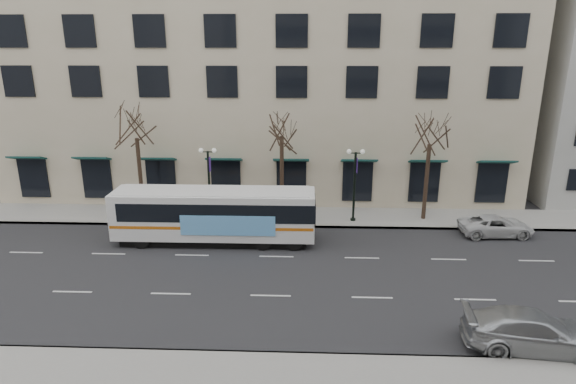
{
  "coord_description": "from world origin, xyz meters",
  "views": [
    {
      "loc": [
        1.68,
        -23.5,
        11.87
      ],
      "look_at": [
        0.69,
        2.21,
        4.0
      ],
      "focal_mm": 30.0,
      "sensor_mm": 36.0,
      "label": 1
    }
  ],
  "objects_px": {
    "silver_car": "(533,331)",
    "city_bus": "(216,214)",
    "tree_far_left": "(135,124)",
    "lamp_post_right": "(355,182)",
    "lamp_post_left": "(209,180)",
    "tree_far_right": "(431,130)",
    "white_pickup": "(496,226)",
    "tree_far_mid": "(282,122)"
  },
  "relations": [
    {
      "from": "lamp_post_left",
      "to": "tree_far_right",
      "type": "bearing_deg",
      "value": 2.29
    },
    {
      "from": "tree_far_right",
      "to": "lamp_post_right",
      "type": "bearing_deg",
      "value": -173.15
    },
    {
      "from": "tree_far_mid",
      "to": "city_bus",
      "type": "xyz_separation_m",
      "value": [
        -3.88,
        -4.38,
        -5.06
      ]
    },
    {
      "from": "lamp_post_left",
      "to": "white_pickup",
      "type": "distance_m",
      "value": 19.29
    },
    {
      "from": "lamp_post_left",
      "to": "city_bus",
      "type": "bearing_deg",
      "value": -73.67
    },
    {
      "from": "city_bus",
      "to": "white_pickup",
      "type": "xyz_separation_m",
      "value": [
        17.95,
        1.78,
        -1.2
      ]
    },
    {
      "from": "tree_far_left",
      "to": "tree_far_right",
      "type": "bearing_deg",
      "value": 0.0
    },
    {
      "from": "city_bus",
      "to": "white_pickup",
      "type": "height_order",
      "value": "city_bus"
    },
    {
      "from": "silver_car",
      "to": "tree_far_mid",
      "type": "bearing_deg",
      "value": 42.03
    },
    {
      "from": "lamp_post_left",
      "to": "lamp_post_right",
      "type": "bearing_deg",
      "value": 0.0
    },
    {
      "from": "tree_far_left",
      "to": "lamp_post_right",
      "type": "distance_m",
      "value": 15.48
    },
    {
      "from": "tree_far_right",
      "to": "city_bus",
      "type": "xyz_separation_m",
      "value": [
        -13.88,
        -4.38,
        -4.58
      ]
    },
    {
      "from": "tree_far_left",
      "to": "lamp_post_left",
      "type": "height_order",
      "value": "tree_far_left"
    },
    {
      "from": "tree_far_right",
      "to": "white_pickup",
      "type": "xyz_separation_m",
      "value": [
        4.06,
        -2.6,
        -5.77
      ]
    },
    {
      "from": "tree_far_mid",
      "to": "city_bus",
      "type": "bearing_deg",
      "value": -131.58
    },
    {
      "from": "tree_far_mid",
      "to": "city_bus",
      "type": "distance_m",
      "value": 7.74
    },
    {
      "from": "tree_far_right",
      "to": "silver_car",
      "type": "xyz_separation_m",
      "value": [
        0.95,
        -15.0,
        -5.62
      ]
    },
    {
      "from": "city_bus",
      "to": "silver_car",
      "type": "height_order",
      "value": "city_bus"
    },
    {
      "from": "tree_far_mid",
      "to": "lamp_post_left",
      "type": "bearing_deg",
      "value": -173.15
    },
    {
      "from": "tree_far_right",
      "to": "lamp_post_left",
      "type": "height_order",
      "value": "tree_far_right"
    },
    {
      "from": "lamp_post_left",
      "to": "silver_car",
      "type": "xyz_separation_m",
      "value": [
        15.94,
        -14.4,
        -2.14
      ]
    },
    {
      "from": "silver_car",
      "to": "tree_far_right",
      "type": "bearing_deg",
      "value": 9.53
    },
    {
      "from": "tree_far_left",
      "to": "tree_far_right",
      "type": "relative_size",
      "value": 1.03
    },
    {
      "from": "tree_far_left",
      "to": "tree_far_mid",
      "type": "xyz_separation_m",
      "value": [
        10.0,
        0.0,
        0.21
      ]
    },
    {
      "from": "tree_far_right",
      "to": "tree_far_mid",
      "type": "bearing_deg",
      "value": 180.0
    },
    {
      "from": "tree_far_mid",
      "to": "lamp_post_left",
      "type": "relative_size",
      "value": 1.64
    },
    {
      "from": "tree_far_left",
      "to": "silver_car",
      "type": "bearing_deg",
      "value": -35.6
    },
    {
      "from": "lamp_post_right",
      "to": "white_pickup",
      "type": "distance_m",
      "value": 9.55
    },
    {
      "from": "lamp_post_right",
      "to": "city_bus",
      "type": "xyz_separation_m",
      "value": [
        -8.89,
        -3.78,
        -1.1
      ]
    },
    {
      "from": "tree_far_mid",
      "to": "tree_far_right",
      "type": "relative_size",
      "value": 1.06
    },
    {
      "from": "silver_car",
      "to": "lamp_post_left",
      "type": "bearing_deg",
      "value": 53.81
    },
    {
      "from": "silver_car",
      "to": "city_bus",
      "type": "bearing_deg",
      "value": 60.3
    },
    {
      "from": "tree_far_mid",
      "to": "white_pickup",
      "type": "xyz_separation_m",
      "value": [
        14.06,
        -2.6,
        -6.26
      ]
    },
    {
      "from": "tree_far_left",
      "to": "silver_car",
      "type": "height_order",
      "value": "tree_far_left"
    },
    {
      "from": "lamp_post_right",
      "to": "silver_car",
      "type": "height_order",
      "value": "lamp_post_right"
    },
    {
      "from": "tree_far_mid",
      "to": "silver_car",
      "type": "bearing_deg",
      "value": -53.87
    },
    {
      "from": "tree_far_right",
      "to": "silver_car",
      "type": "height_order",
      "value": "tree_far_right"
    },
    {
      "from": "tree_far_left",
      "to": "tree_far_right",
      "type": "xyz_separation_m",
      "value": [
        20.0,
        0.0,
        -0.28
      ]
    },
    {
      "from": "white_pickup",
      "to": "tree_far_left",
      "type": "bearing_deg",
      "value": 81.15
    },
    {
      "from": "city_bus",
      "to": "lamp_post_right",
      "type": "bearing_deg",
      "value": 22.83
    },
    {
      "from": "lamp_post_right",
      "to": "silver_car",
      "type": "bearing_deg",
      "value": -67.58
    },
    {
      "from": "tree_far_right",
      "to": "lamp_post_left",
      "type": "distance_m",
      "value": 15.4
    }
  ]
}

